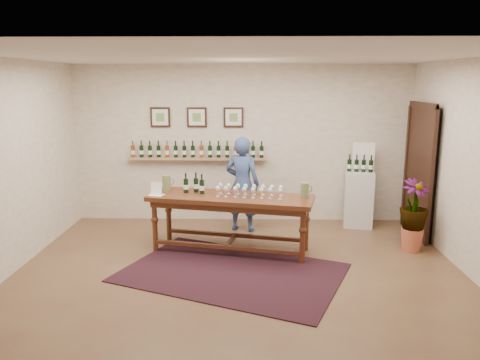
{
  "coord_description": "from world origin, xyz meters",
  "views": [
    {
      "loc": [
        0.14,
        -5.83,
        2.5
      ],
      "look_at": [
        0.0,
        0.8,
        1.1
      ],
      "focal_mm": 35.0,
      "sensor_mm": 36.0,
      "label": 1
    }
  ],
  "objects_px": {
    "potted_plant": "(413,215)",
    "person": "(242,184)",
    "tasting_table": "(231,204)",
    "display_pedestal": "(359,199)"
  },
  "relations": [
    {
      "from": "tasting_table",
      "to": "display_pedestal",
      "type": "height_order",
      "value": "display_pedestal"
    },
    {
      "from": "tasting_table",
      "to": "display_pedestal",
      "type": "bearing_deg",
      "value": 42.99
    },
    {
      "from": "tasting_table",
      "to": "person",
      "type": "xyz_separation_m",
      "value": [
        0.16,
        1.01,
        0.08
      ]
    },
    {
      "from": "person",
      "to": "display_pedestal",
      "type": "bearing_deg",
      "value": -154.05
    },
    {
      "from": "potted_plant",
      "to": "person",
      "type": "relative_size",
      "value": 0.59
    },
    {
      "from": "tasting_table",
      "to": "potted_plant",
      "type": "height_order",
      "value": "potted_plant"
    },
    {
      "from": "person",
      "to": "potted_plant",
      "type": "bearing_deg",
      "value": 177.07
    },
    {
      "from": "potted_plant",
      "to": "person",
      "type": "bearing_deg",
      "value": 159.76
    },
    {
      "from": "potted_plant",
      "to": "person",
      "type": "xyz_separation_m",
      "value": [
        -2.56,
        0.94,
        0.25
      ]
    },
    {
      "from": "potted_plant",
      "to": "display_pedestal",
      "type": "bearing_deg",
      "value": 112.69
    }
  ]
}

